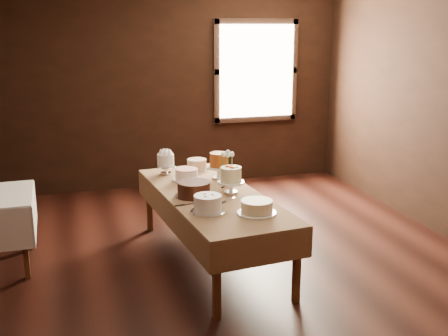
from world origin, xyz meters
TOP-DOWN VIEW (x-y plane):
  - floor at (0.00, 0.00)m, footprint 5.00×6.00m
  - wall_back at (0.00, 3.00)m, footprint 5.00×0.02m
  - window at (1.30, 2.94)m, footprint 1.10×0.05m
  - display_table at (-0.10, 0.27)m, footprint 1.08×2.30m
  - cake_meringue at (-0.38, 1.10)m, footprint 0.22×0.22m
  - cake_speckled at (-0.03, 1.14)m, footprint 0.29×0.29m
  - cake_lattice at (-0.22, 0.80)m, footprint 0.33×0.33m
  - cake_caramel at (0.11, 0.76)m, footprint 0.26×0.26m
  - cake_chocolate at (-0.28, 0.23)m, footprint 0.37×0.37m
  - cake_flowers at (0.08, 0.24)m, footprint 0.26×0.26m
  - cake_swirl at (-0.27, -0.23)m, footprint 0.30×0.30m
  - cake_cream at (0.12, -0.38)m, footprint 0.33×0.33m
  - cake_server_a at (0.01, 0.05)m, footprint 0.20×0.17m
  - cake_server_b at (0.25, -0.08)m, footprint 0.21×0.16m
  - cake_server_c at (-0.15, 0.57)m, footprint 0.04×0.24m
  - cake_server_d at (0.14, 0.55)m, footprint 0.16×0.21m
  - cake_server_e at (-0.35, 0.02)m, footprint 0.24×0.06m
  - flower_vase at (0.13, 0.52)m, footprint 0.18×0.18m
  - flower_bouquet at (0.13, 0.52)m, footprint 0.14×0.14m

SIDE VIEW (x-z plane):
  - floor at x=0.00m, z-range -0.01..0.01m
  - display_table at x=-0.10m, z-range 0.29..0.98m
  - cake_server_a at x=0.01m, z-range 0.69..0.70m
  - cake_server_b at x=0.25m, z-range 0.69..0.70m
  - cake_server_c at x=-0.15m, z-range 0.69..0.70m
  - cake_server_d at x=0.14m, z-range 0.69..0.70m
  - cake_server_e at x=-0.35m, z-range 0.69..0.70m
  - cake_lattice at x=-0.22m, z-range 0.68..0.79m
  - cake_cream at x=0.12m, z-range 0.68..0.80m
  - cake_speckled at x=-0.03m, z-range 0.68..0.81m
  - flower_vase at x=0.13m, z-range 0.69..0.82m
  - cake_chocolate at x=-0.28m, z-range 0.69..0.83m
  - cake_swirl at x=-0.27m, z-range 0.68..0.84m
  - cake_meringue at x=-0.38m, z-range 0.68..0.91m
  - cake_flowers at x=0.08m, z-range 0.67..0.93m
  - cake_caramel at x=0.11m, z-range 0.67..0.95m
  - flower_bouquet at x=0.13m, z-range 0.84..1.04m
  - wall_back at x=0.00m, z-range 0.00..2.80m
  - window at x=1.30m, z-range 0.95..2.25m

